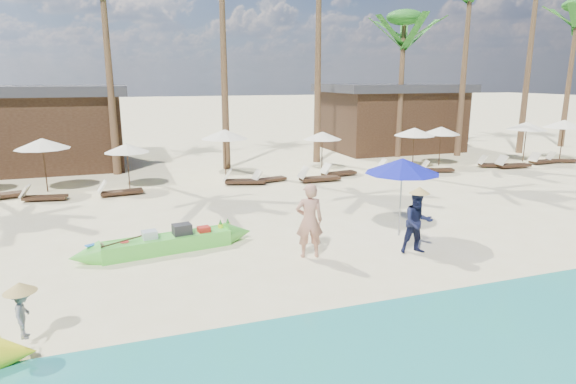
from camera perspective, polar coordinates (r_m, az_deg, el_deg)
name	(u,v)px	position (r m, az deg, el deg)	size (l,w,h in m)	color
ground	(259,271)	(12.18, -3.46, -9.29)	(240.00, 240.00, 0.00)	beige
green_canoe	(167,243)	(13.80, -14.16, -5.85)	(5.60, 1.24, 0.71)	#50CA3D
tourist	(309,221)	(12.76, 2.55, -3.41)	(0.73, 0.48, 2.01)	tan
vendor_green	(418,222)	(13.53, 15.10, -3.50)	(0.85, 0.66, 1.74)	#131634
vendor_yellow	(23,313)	(9.90, -28.88, -12.48)	(0.60, 0.35, 0.94)	gray
blue_umbrella	(402,166)	(14.61, 13.40, 3.03)	(2.22, 2.22, 2.39)	#99999E
resort_parasol_4	(42,144)	(22.42, -27.12, 5.13)	(2.20, 2.20, 2.27)	#3A2618
lounger_4_right	(42,196)	(21.08, -27.17, -0.45)	(1.74, 0.80, 0.57)	#3A2618
resort_parasol_5	(127,148)	(21.75, -18.57, 4.97)	(1.91, 1.91, 1.97)	#3A2618
lounger_5_left	(118,191)	(20.78, -19.46, 0.11)	(1.79, 0.71, 0.59)	#3A2618
resort_parasol_6	(225,134)	(23.15, -7.51, 6.82)	(2.25, 2.25, 2.32)	#3A2618
lounger_6_left	(242,180)	(21.73, -5.47, 1.42)	(1.96, 1.10, 0.64)	#3A2618
lounger_6_right	(268,179)	(22.12, -2.42, 1.61)	(1.69, 0.87, 0.55)	#3A2618
resort_parasol_7	(322,136)	(24.65, 4.08, 6.69)	(1.98, 1.98, 2.04)	#3A2618
lounger_7_left	(317,177)	(22.23, 3.46, 1.76)	(1.98, 0.63, 0.67)	#3A2618
lounger_7_right	(337,172)	(23.54, 5.80, 2.33)	(1.89, 0.82, 0.62)	#3A2618
resort_parasol_8	(414,132)	(26.00, 14.76, 6.92)	(2.12, 2.12, 2.18)	#3A2618
lounger_8_left	(394,169)	(24.94, 12.46, 2.72)	(1.97, 0.89, 0.65)	#3A2618
resort_parasol_9	(441,131)	(27.49, 17.70, 6.96)	(2.06, 2.06, 2.13)	#3A2618
lounger_9_left	(436,169)	(25.61, 17.09, 2.65)	(1.71, 0.98, 0.56)	#3A2618
lounger_9_right	(493,164)	(28.08, 23.11, 3.09)	(1.82, 1.04, 0.59)	#3A2618
resort_parasol_10	(527,126)	(30.65, 26.45, 7.04)	(2.20, 2.20, 2.27)	#3A2618
lounger_10_left	(511,164)	(28.21, 24.97, 2.99)	(1.93, 0.72, 0.64)	#3A2618
lounger_10_right	(542,161)	(30.37, 27.87, 3.32)	(1.82, 0.69, 0.61)	#3A2618
resort_parasol_11	(564,124)	(32.17, 29.90, 7.02)	(2.28, 2.28, 2.34)	#3A2618
lounger_11_left	(560,160)	(31.31, 29.56, 3.37)	(1.77, 1.03, 0.57)	#3A2618
palm_6	(404,36)	(29.97, 13.55, 17.54)	(2.08, 2.08, 8.51)	brown
palm_7	(470,1)	(31.64, 20.72, 20.38)	(2.08, 2.08, 11.08)	brown
palm_9	(576,26)	(38.99, 30.99, 16.51)	(2.08, 2.08, 9.82)	brown
pavilion_west	(20,127)	(28.90, -29.16, 6.73)	(10.80, 6.60, 4.30)	#3A2618
pavilion_east	(390,116)	(33.12, 12.03, 8.76)	(8.80, 6.60, 4.30)	#3A2618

